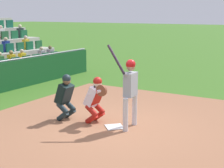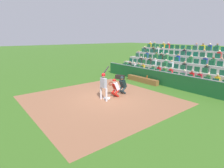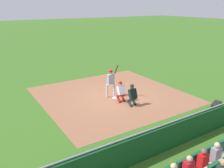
{
  "view_description": "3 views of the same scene",
  "coord_description": "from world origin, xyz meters",
  "px_view_note": "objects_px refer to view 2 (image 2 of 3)",
  "views": [
    {
      "loc": [
        7.27,
        4.24,
        2.91
      ],
      "look_at": [
        -0.44,
        -0.33,
        1.03
      ],
      "focal_mm": 54.76,
      "sensor_mm": 36.0,
      "label": 1
    },
    {
      "loc": [
        -9.07,
        6.78,
        3.95
      ],
      "look_at": [
        -0.26,
        -0.24,
        0.99
      ],
      "focal_mm": 29.07,
      "sensor_mm": 36.0,
      "label": 2
    },
    {
      "loc": [
        -7.48,
        -11.38,
        5.54
      ],
      "look_at": [
        -0.42,
        -0.19,
        1.03
      ],
      "focal_mm": 37.81,
      "sensor_mm": 36.0,
      "label": 3
    }
  ],
  "objects_px": {
    "home_plate_umpire": "(122,84)",
    "dugout_bench": "(142,80)",
    "batter_at_plate": "(104,83)",
    "water_bottle_on_bench": "(147,77)",
    "catcher_crouching": "(115,87)",
    "equipment_duffel_bag": "(120,77)",
    "home_plate_marker": "(107,98)"
  },
  "relations": [
    {
      "from": "batter_at_plate",
      "to": "home_plate_umpire",
      "type": "bearing_deg",
      "value": -81.37
    },
    {
      "from": "catcher_crouching",
      "to": "equipment_duffel_bag",
      "type": "distance_m",
      "value": 5.37
    },
    {
      "from": "dugout_bench",
      "to": "water_bottle_on_bench",
      "type": "distance_m",
      "value": 0.61
    },
    {
      "from": "dugout_bench",
      "to": "water_bottle_on_bench",
      "type": "xyz_separation_m",
      "value": [
        -0.5,
        -0.04,
        0.35
      ]
    },
    {
      "from": "home_plate_marker",
      "to": "dugout_bench",
      "type": "xyz_separation_m",
      "value": [
        1.53,
        -5.1,
        0.2
      ]
    },
    {
      "from": "batter_at_plate",
      "to": "catcher_crouching",
      "type": "bearing_deg",
      "value": -85.23
    },
    {
      "from": "home_plate_umpire",
      "to": "dugout_bench",
      "type": "relative_size",
      "value": 0.39
    },
    {
      "from": "dugout_bench",
      "to": "water_bottle_on_bench",
      "type": "height_order",
      "value": "water_bottle_on_bench"
    },
    {
      "from": "catcher_crouching",
      "to": "water_bottle_on_bench",
      "type": "distance_m",
      "value": 4.65
    },
    {
      "from": "catcher_crouching",
      "to": "home_plate_umpire",
      "type": "relative_size",
      "value": 0.98
    },
    {
      "from": "batter_at_plate",
      "to": "water_bottle_on_bench",
      "type": "height_order",
      "value": "batter_at_plate"
    },
    {
      "from": "water_bottle_on_bench",
      "to": "equipment_duffel_bag",
      "type": "relative_size",
      "value": 0.29
    },
    {
      "from": "water_bottle_on_bench",
      "to": "equipment_duffel_bag",
      "type": "height_order",
      "value": "water_bottle_on_bench"
    },
    {
      "from": "home_plate_marker",
      "to": "catcher_crouching",
      "type": "height_order",
      "value": "catcher_crouching"
    },
    {
      "from": "home_plate_marker",
      "to": "water_bottle_on_bench",
      "type": "relative_size",
      "value": 1.74
    },
    {
      "from": "catcher_crouching",
      "to": "batter_at_plate",
      "type": "bearing_deg",
      "value": 94.77
    },
    {
      "from": "home_plate_marker",
      "to": "home_plate_umpire",
      "type": "bearing_deg",
      "value": -85.3
    },
    {
      "from": "batter_at_plate",
      "to": "catcher_crouching",
      "type": "relative_size",
      "value": 1.67
    },
    {
      "from": "home_plate_marker",
      "to": "home_plate_umpire",
      "type": "distance_m",
      "value": 1.64
    },
    {
      "from": "home_plate_marker",
      "to": "water_bottle_on_bench",
      "type": "distance_m",
      "value": 5.27
    },
    {
      "from": "home_plate_umpire",
      "to": "water_bottle_on_bench",
      "type": "distance_m",
      "value": 3.77
    },
    {
      "from": "home_plate_marker",
      "to": "home_plate_umpire",
      "type": "relative_size",
      "value": 0.34
    },
    {
      "from": "catcher_crouching",
      "to": "water_bottle_on_bench",
      "type": "xyz_separation_m",
      "value": [
        1.1,
        -4.52,
        -0.15
      ]
    },
    {
      "from": "batter_at_plate",
      "to": "equipment_duffel_bag",
      "type": "xyz_separation_m",
      "value": [
        3.89,
        -4.74,
        -0.91
      ]
    },
    {
      "from": "home_plate_marker",
      "to": "catcher_crouching",
      "type": "relative_size",
      "value": 0.34
    },
    {
      "from": "dugout_bench",
      "to": "water_bottle_on_bench",
      "type": "relative_size",
      "value": 13.22
    },
    {
      "from": "dugout_bench",
      "to": "equipment_duffel_bag",
      "type": "distance_m",
      "value": 2.32
    },
    {
      "from": "catcher_crouching",
      "to": "dugout_bench",
      "type": "height_order",
      "value": "catcher_crouching"
    },
    {
      "from": "home_plate_marker",
      "to": "equipment_duffel_bag",
      "type": "bearing_deg",
      "value": -49.6
    },
    {
      "from": "home_plate_umpire",
      "to": "dugout_bench",
      "type": "xyz_separation_m",
      "value": [
        1.4,
        -3.62,
        -0.49
      ]
    },
    {
      "from": "equipment_duffel_bag",
      "to": "catcher_crouching",
      "type": "bearing_deg",
      "value": 115.38
    },
    {
      "from": "home_plate_umpire",
      "to": "water_bottle_on_bench",
      "type": "relative_size",
      "value": 5.15
    }
  ]
}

